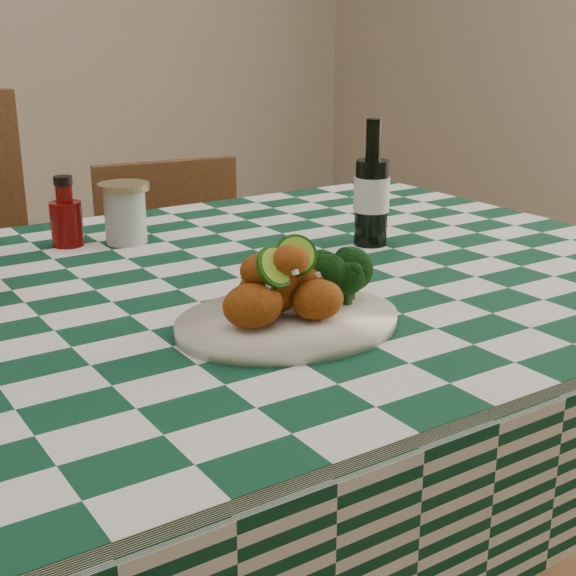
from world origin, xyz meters
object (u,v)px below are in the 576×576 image
ketchup_bottle (66,211)px  beer_bottle (372,183)px  dining_table (189,520)px  mason_jar (125,213)px  plate (288,322)px  wooden_chair_right (193,333)px  fried_chicken_pile (285,282)px

ketchup_bottle → beer_bottle: 0.53m
dining_table → mason_jar: bearing=82.1°
plate → beer_bottle: (0.35, 0.27, 0.10)m
dining_table → plate: bearing=-78.4°
beer_bottle → wooden_chair_right: bearing=92.8°
plate → mason_jar: bearing=90.6°
mason_jar → wooden_chair_right: size_ratio=0.13×
beer_bottle → wooden_chair_right: 0.82m
dining_table → ketchup_bottle: 0.56m
plate → fried_chicken_pile: bearing=180.0°
plate → ketchup_bottle: 0.56m
dining_table → fried_chicken_pile: bearing=-79.4°
dining_table → beer_bottle: (0.39, 0.04, 0.50)m
fried_chicken_pile → mason_jar: size_ratio=1.35×
fried_chicken_pile → mason_jar: fried_chicken_pile is taller
beer_bottle → fried_chicken_pile: bearing=-142.9°
dining_table → plate: plate is taller
dining_table → mason_jar: 0.53m
dining_table → beer_bottle: 0.64m
ketchup_bottle → wooden_chair_right: size_ratio=0.15×
fried_chicken_pile → beer_bottle: beer_bottle is taller
beer_bottle → ketchup_bottle: bearing=147.5°
dining_table → plate: size_ratio=5.66×
fried_chicken_pile → beer_bottle: bearing=37.1°
mason_jar → beer_bottle: bearing=-34.9°
plate → beer_bottle: beer_bottle is taller
beer_bottle → wooden_chair_right: size_ratio=0.27×
dining_table → fried_chicken_pile: size_ratio=11.50×
dining_table → plate: 0.46m
plate → fried_chicken_pile: (-0.00, 0.00, 0.06)m
fried_chicken_pile → ketchup_bottle: bearing=99.7°
wooden_chair_right → fried_chicken_pile: bearing=-101.1°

